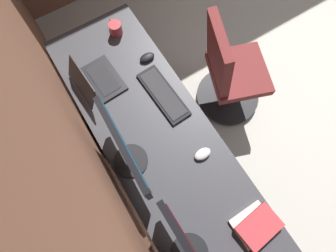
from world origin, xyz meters
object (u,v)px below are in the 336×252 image
mouse_spare (203,154)px  office_chair (229,75)px  monitor_secondary (126,151)px  mouse_main (147,57)px  laptop_leftmost (95,80)px  drawer_pedestal (139,126)px  keyboard_main (163,94)px  coffee_mug (116,28)px  book_stack_near (257,226)px

mouse_spare → office_chair: bearing=-52.9°
monitor_secondary → mouse_main: monitor_secondary is taller
laptop_leftmost → drawer_pedestal: bearing=-154.6°
laptop_leftmost → keyboard_main: (-0.30, -0.33, -0.03)m
mouse_spare → monitor_secondary: bearing=63.2°
mouse_main → monitor_secondary: bearing=142.0°
keyboard_main → office_chair: 0.65m
monitor_secondary → keyboard_main: monitor_secondary is taller
mouse_spare → coffee_mug: coffee_mug is taller
keyboard_main → drawer_pedestal: bearing=81.0°
drawer_pedestal → mouse_spare: size_ratio=6.68×
mouse_spare → office_chair: 0.79m
laptop_leftmost → office_chair: office_chair is taller
mouse_main → coffee_mug: size_ratio=0.82×
book_stack_near → mouse_spare: bearing=2.9°
mouse_main → mouse_spare: (-0.74, 0.05, 0.00)m
drawer_pedestal → monitor_secondary: size_ratio=1.34×
laptop_leftmost → book_stack_near: 1.28m
drawer_pedestal → book_stack_near: 1.07m
mouse_spare → office_chair: office_chair is taller
keyboard_main → office_chair: (-0.01, -0.58, -0.28)m
keyboard_main → mouse_spare: 0.45m
laptop_leftmost → coffee_mug: (0.28, -0.30, -0.00)m
mouse_spare → book_stack_near: 0.48m
keyboard_main → monitor_secondary: bearing=124.7°
drawer_pedestal → mouse_main: (0.25, -0.25, 0.40)m
drawer_pedestal → laptop_leftmost: (0.26, 0.13, 0.43)m
book_stack_near → monitor_secondary: bearing=30.7°
drawer_pedestal → mouse_main: bearing=-44.6°
book_stack_near → laptop_leftmost: bearing=15.6°
mouse_main → book_stack_near: 1.22m
office_chair → keyboard_main: bearing=89.3°
laptop_leftmost → office_chair: size_ratio=0.33×
monitor_secondary → laptop_leftmost: (0.56, -0.05, -0.19)m
mouse_spare → coffee_mug: 1.03m
laptop_leftmost → book_stack_near: bearing=-164.4°
laptop_leftmost → mouse_main: 0.37m
monitor_secondary → book_stack_near: bearing=-149.3°
monitor_secondary → book_stack_near: monitor_secondary is taller
laptop_leftmost → mouse_main: size_ratio=3.04×
monitor_secondary → laptop_leftmost: 0.59m
monitor_secondary → mouse_spare: (-0.19, -0.37, -0.22)m
drawer_pedestal → book_stack_near: bearing=-167.2°
book_stack_near → mouse_main: bearing=-1.3°
keyboard_main → coffee_mug: 0.58m
coffee_mug → monitor_secondary: bearing=157.2°
monitor_secondary → mouse_main: (0.55, -0.43, -0.22)m
monitor_secondary → mouse_spare: bearing=-116.8°
keyboard_main → laptop_leftmost: bearing=47.8°
monitor_secondary → office_chair: size_ratio=0.54×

